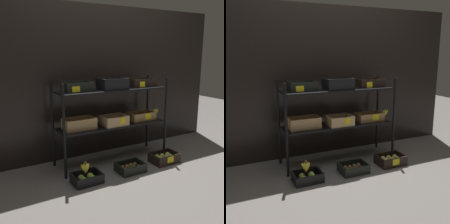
% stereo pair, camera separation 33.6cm
% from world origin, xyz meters
% --- Properties ---
extents(ground_plane, '(10.00, 10.00, 0.00)m').
position_xyz_m(ground_plane, '(0.00, 0.00, 0.00)').
color(ground_plane, '#605B56').
extents(storefront_wall, '(3.80, 0.12, 1.95)m').
position_xyz_m(storefront_wall, '(0.00, 0.40, 0.98)').
color(storefront_wall, black).
rests_on(storefront_wall, ground_plane).
extents(display_rack, '(1.51, 0.42, 1.06)m').
position_xyz_m(display_rack, '(0.00, 0.00, 0.71)').
color(display_rack, black).
rests_on(display_rack, ground_plane).
extents(crate_ground_apple_green, '(0.31, 0.23, 0.10)m').
position_xyz_m(crate_ground_apple_green, '(-0.54, -0.40, 0.04)').
color(crate_ground_apple_green, black).
rests_on(crate_ground_apple_green, ground_plane).
extents(crate_ground_kiwi, '(0.32, 0.24, 0.11)m').
position_xyz_m(crate_ground_kiwi, '(0.02, -0.40, 0.04)').
color(crate_ground_kiwi, black).
rests_on(crate_ground_kiwi, ground_plane).
extents(crate_ground_pear, '(0.34, 0.25, 0.12)m').
position_xyz_m(crate_ground_pear, '(0.54, -0.39, 0.05)').
color(crate_ground_pear, black).
rests_on(crate_ground_pear, ground_plane).
extents(banana_bunch_loose, '(0.12, 0.05, 0.14)m').
position_xyz_m(banana_bunch_loose, '(-0.55, -0.39, 0.17)').
color(banana_bunch_loose, brown).
rests_on(banana_bunch_loose, crate_ground_apple_green).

